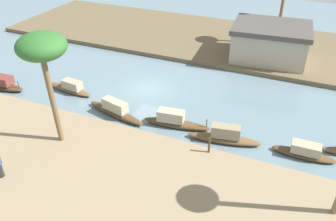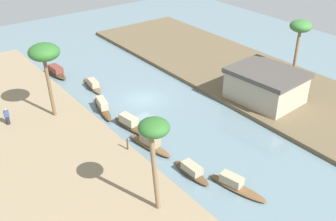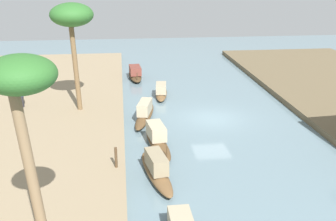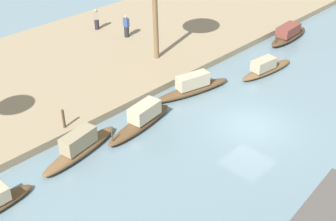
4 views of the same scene
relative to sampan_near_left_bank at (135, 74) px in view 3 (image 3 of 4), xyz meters
The scene contains 11 objects.
river_water 12.63m from the sampan_near_left_bank, 22.82° to the left, with size 70.30×70.30×0.00m, color slate.
riverbank_left 14.21m from the sampan_near_left_bank, 35.02° to the right, with size 44.21×13.85×0.44m, color #937F60.
sampan_near_left_bank is the anchor object (origin of this frame).
sampan_with_red_awning 11.23m from the sampan_near_left_bank, ahead, with size 5.39×2.10×1.28m.
sampan_foreground 15.84m from the sampan_near_left_bank, ahead, with size 4.97×1.58×1.26m.
sampan_midstream 19.62m from the sampan_near_left_bank, ahead, with size 5.03×1.75×1.30m.
sampan_open_hull 6.16m from the sampan_near_left_bank, 17.94° to the left, with size 4.70×1.42×1.10m.
person_by_mooring 12.27m from the sampan_near_left_bank, 43.86° to the right, with size 0.37×0.45×1.67m.
mooring_post 19.21m from the sampan_near_left_bank, ahead, with size 0.14×0.14×1.07m, color #4C3823.
palm_tree_left_near 12.48m from the sampan_near_left_bank, 24.01° to the right, with size 2.87×2.87×7.36m.
palm_tree_left_far 27.47m from the sampan_near_left_bank, ahead, with size 2.02×2.02×7.24m.
Camera 3 is at (26.05, -6.11, 9.83)m, focal length 43.60 mm.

